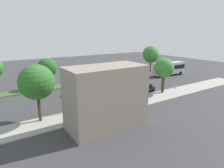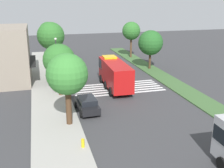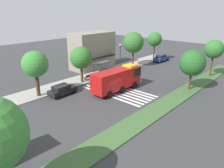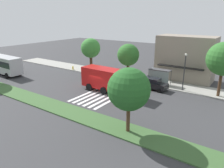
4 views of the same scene
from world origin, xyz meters
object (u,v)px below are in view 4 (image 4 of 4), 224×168
Objects in this scene: fire_truck at (111,79)px; median_tree_west at (129,89)px; sidewalk_tree_west at (128,55)px; street_lamp at (185,69)px; transit_bus at (3,63)px; sidewalk_tree_center at (224,59)px; fire_hydrant at (73,68)px; bench_near_shelter at (137,78)px; sidewalk_tree_far_west at (91,48)px; parked_car_west at (95,73)px; bus_stop_shelter at (159,74)px; parked_car_mid at (153,83)px.

median_tree_west is (7.89, -8.39, 2.42)m from fire_truck.
sidewalk_tree_west is at bearing 120.84° from median_tree_west.
fire_truck is 1.66× the size of street_lamp.
transit_bus is at bearing -154.66° from sidewalk_tree_west.
sidewalk_tree_center is 10.84× the size of fire_hydrant.
sidewalk_tree_center is (4.92, 0.40, 1.93)m from street_lamp.
bench_near_shelter is 0.28× the size of street_lamp.
sidewalk_tree_far_west is at bearing -178.40° from bench_near_shelter.
parked_car_west is at bearing -12.98° from fire_hydrant.
transit_bus is 14.56× the size of fire_hydrant.
parked_car_west is at bearing -173.91° from sidewalk_tree_center.
sidewalk_tree_center is (13.11, -0.29, 4.84)m from bench_near_shelter.
sidewalk_tree_far_west is at bearing -178.98° from bus_stop_shelter.
transit_bus is 24.66m from sidewalk_tree_west.
sidewalk_tree_far_west is at bearing -140.53° from transit_bus.
bench_near_shelter is 11.15m from sidewalk_tree_far_west.
median_tree_west is (3.52, -13.42, 3.55)m from parked_car_mid.
median_tree_west is (31.51, -5.11, 2.34)m from transit_bus.
fire_truck is 2.03× the size of parked_car_mid.
transit_bus is (-27.99, -8.31, 1.21)m from parked_car_mid.
street_lamp reaches higher than bus_stop_shelter.
bus_stop_shelter is 4.53m from street_lamp.
sidewalk_tree_far_west is 8.52m from sidewalk_tree_west.
fire_hydrant is (9.03, 10.01, -1.63)m from transit_bus.
bus_stop_shelter is at bearing 1.02° from sidewalk_tree_far_west.
street_lamp is 5.30m from sidewalk_tree_center.
bus_stop_shelter is at bearing 102.63° from median_tree_west.
transit_bus is 26.32m from bench_near_shelter.
fire_truck is 1.23× the size of sidewalk_tree_center.
fire_hydrant is (-22.48, 15.11, -3.97)m from median_tree_west.
sidewalk_tree_center is at bearing 16.33° from parked_car_mid.
transit_bus is 1.34× the size of sidewalk_tree_center.
transit_bus is 6.37× the size of bench_near_shelter.
bus_stop_shelter is at bearing 93.49° from parked_car_mid.
median_tree_west reaches higher than fire_hydrant.
bench_near_shelter is at bearing 179.56° from bus_stop_shelter.
fire_truck is 11.01m from street_lamp.
parked_car_mid is 10.37m from sidewalk_tree_center.
sidewalk_tree_center is 1.19× the size of median_tree_west.
fire_truck reaches higher than parked_car_west.
sidewalk_tree_far_west is at bearing 6.13° from fire_hydrant.
bench_near_shelter is (-4.03, 2.48, -0.32)m from parked_car_mid.
parked_car_west is 21.27m from sidewalk_tree_center.
street_lamp is 15.26m from median_tree_west.
street_lamp reaches higher than bench_near_shelter.
parked_car_mid reaches higher than bench_near_shelter.
parked_car_west is 7.59m from fire_hydrant.
bus_stop_shelter is at bearing -156.99° from transit_bus.
bus_stop_shelter is 0.46× the size of sidewalk_tree_center.
parked_car_west is (-7.20, 5.02, -1.20)m from fire_truck.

